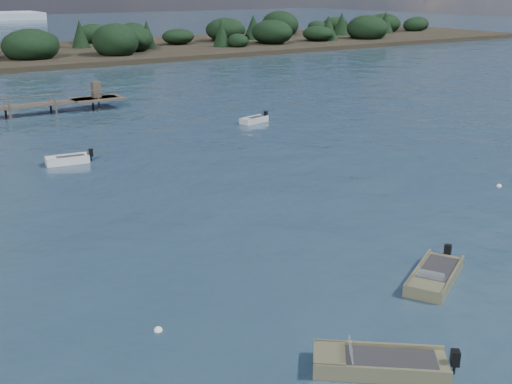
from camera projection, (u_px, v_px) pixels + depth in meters
ground at (25, 96)px, 71.77m from camera, size 400.00×400.00×0.00m
tender_far_white at (68, 161)px, 44.65m from camera, size 3.30×1.56×1.11m
dinghy_near_olive at (379, 366)px, 20.77m from camera, size 4.33×3.96×1.13m
tender_far_grey_b at (254, 121)px, 57.81m from camera, size 3.14×1.69×1.05m
dinghy_mid_white_a at (435, 278)px, 27.00m from camera, size 4.43×3.34×1.05m
buoy_c at (158, 331)px, 23.15m from camera, size 0.32×0.32×0.32m
buoy_d at (499, 186)px, 39.64m from camera, size 0.32×0.32×0.32m
far_headland at (105, 42)px, 116.00m from camera, size 190.00×40.00×5.80m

